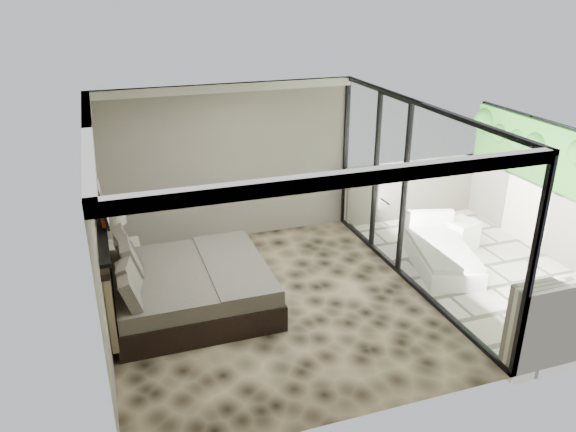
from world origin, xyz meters
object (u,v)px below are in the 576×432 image
object	(u,v)px
nightstand	(125,259)
table_lamp	(116,223)
bed	(184,286)
ottoman	(461,233)
lounger	(440,254)

from	to	relation	value
nightstand	table_lamp	bearing A→B (deg)	159.21
bed	table_lamp	distance (m)	1.68
table_lamp	ottoman	size ratio (longest dim) A/B	1.16
nightstand	lounger	xyz separation A→B (m)	(4.94, -1.39, -0.05)
nightstand	bed	bearing A→B (deg)	-38.69
nightstand	lounger	world-z (taller)	lounger
ottoman	lounger	distance (m)	0.92
lounger	table_lamp	bearing A→B (deg)	178.87
bed	nightstand	distance (m)	1.53
lounger	bed	bearing A→B (deg)	-165.70
nightstand	ottoman	size ratio (longest dim) A/B	1.05
nightstand	table_lamp	size ratio (longest dim) A/B	0.91
lounger	ottoman	bearing A→B (deg)	50.02
table_lamp	ottoman	bearing A→B (deg)	-9.07
bed	lounger	world-z (taller)	bed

